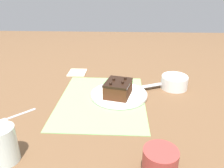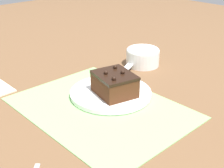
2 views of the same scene
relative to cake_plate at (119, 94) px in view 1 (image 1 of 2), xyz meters
The scene contains 10 objects.
ground_plane 0.08m from the cake_plate, 115.71° to the left, with size 3.00×3.00×0.00m, color brown.
placemat_woven 0.08m from the cake_plate, 115.71° to the left, with size 0.46×0.34×0.00m, color #7AB266.
cake_plate is the anchor object (origin of this frame).
chocolate_cake 0.04m from the cake_plate, 168.76° to the left, with size 0.13×0.12×0.07m.
serving_knife 0.06m from the cake_plate, 49.63° to the right, with size 0.12×0.24×0.01m.
drinking_glass 0.48m from the cake_plate, 143.27° to the left, with size 0.07×0.07×0.10m.
small_bowl 0.26m from the cake_plate, 68.27° to the right, with size 0.12×0.12×0.06m.
coffee_mug 0.43m from the cake_plate, 166.01° to the right, with size 0.09×0.08×0.08m.
folded_napkin 0.35m from the cake_plate, 40.66° to the left, with size 0.11×0.09×0.01m, color beige.
dessert_fork 0.41m from the cake_plate, 116.10° to the left, with size 0.12×0.12×0.01m.
Camera 1 is at (-0.78, -0.08, 0.41)m, focal length 35.00 mm.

